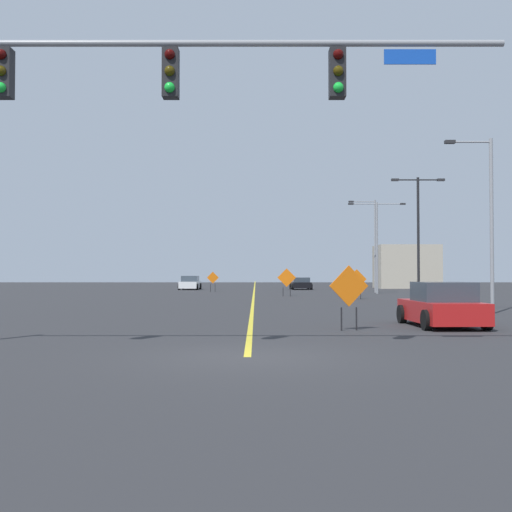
# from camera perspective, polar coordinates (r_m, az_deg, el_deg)

# --- Properties ---
(ground) EXTENTS (204.08, 204.08, 0.00)m
(ground) POSITION_cam_1_polar(r_m,az_deg,el_deg) (13.22, -1.05, -9.22)
(ground) COLOR #2D2D30
(road_centre_stripe) EXTENTS (0.16, 113.38, 0.01)m
(road_centre_stripe) POSITION_cam_1_polar(r_m,az_deg,el_deg) (69.81, -0.41, -2.99)
(road_centre_stripe) COLOR yellow
(road_centre_stripe) RESTS_ON ground
(traffic_signal_assembly) EXTENTS (14.22, 0.44, 6.96)m
(traffic_signal_assembly) POSITION_cam_1_polar(r_m,az_deg,el_deg) (14.10, -15.98, 13.77)
(traffic_signal_assembly) COLOR gray
(traffic_signal_assembly) RESTS_ON ground
(street_lamp_near_right) EXTENTS (2.08, 0.24, 7.58)m
(street_lamp_near_right) POSITION_cam_1_polar(r_m,az_deg,el_deg) (28.78, 20.14, 3.45)
(street_lamp_near_right) COLOR gray
(street_lamp_near_right) RESTS_ON ground
(street_lamp_far_right) EXTENTS (4.81, 0.24, 7.72)m
(street_lamp_far_right) POSITION_cam_1_polar(r_m,az_deg,el_deg) (53.43, 10.73, 1.63)
(street_lamp_far_right) COLOR gray
(street_lamp_far_right) RESTS_ON ground
(street_lamp_mid_right) EXTENTS (2.43, 0.24, 8.24)m
(street_lamp_mid_right) POSITION_cam_1_polar(r_m,az_deg,el_deg) (56.39, 10.37, 1.36)
(street_lamp_mid_right) COLOR gray
(street_lamp_mid_right) RESTS_ON ground
(street_lamp_near_left) EXTENTS (3.24, 0.24, 7.58)m
(street_lamp_near_left) POSITION_cam_1_polar(r_m,az_deg,el_deg) (39.20, 14.34, 2.51)
(street_lamp_near_left) COLOR black
(street_lamp_near_left) RESTS_ON ground
(construction_sign_median_near) EXTENTS (1.33, 0.15, 2.00)m
(construction_sign_median_near) POSITION_cam_1_polar(r_m,az_deg,el_deg) (42.02, 8.92, -2.22)
(construction_sign_median_near) COLOR orange
(construction_sign_median_near) RESTS_ON ground
(construction_sign_left_shoulder) EXTENTS (1.23, 0.34, 1.99)m
(construction_sign_left_shoulder) POSITION_cam_1_polar(r_m,az_deg,el_deg) (19.33, 8.21, -3.02)
(construction_sign_left_shoulder) COLOR orange
(construction_sign_left_shoulder) RESTS_ON ground
(construction_sign_median_far) EXTENTS (1.11, 0.13, 1.86)m
(construction_sign_median_far) POSITION_cam_1_polar(r_m,az_deg,el_deg) (58.08, -4.22, -2.11)
(construction_sign_median_far) COLOR orange
(construction_sign_median_far) RESTS_ON ground
(construction_sign_right_lane) EXTENTS (1.39, 0.13, 2.10)m
(construction_sign_right_lane) POSITION_cam_1_polar(r_m,az_deg,el_deg) (46.81, 2.56, -2.09)
(construction_sign_right_lane) COLOR orange
(construction_sign_right_lane) RESTS_ON ground
(car_red_approaching) EXTENTS (2.21, 4.07, 1.47)m
(car_red_approaching) POSITION_cam_1_polar(r_m,az_deg,el_deg) (21.42, 16.36, -4.43)
(car_red_approaching) COLOR red
(car_red_approaching) RESTS_ON ground
(car_black_passing) EXTENTS (2.23, 3.99, 1.27)m
(car_black_passing) POSITION_cam_1_polar(r_m,az_deg,el_deg) (66.10, 3.85, -2.54)
(car_black_passing) COLOR black
(car_black_passing) RESTS_ON ground
(car_white_mid) EXTENTS (2.11, 4.49, 1.44)m
(car_white_mid) POSITION_cam_1_polar(r_m,az_deg,el_deg) (66.08, -6.30, -2.48)
(car_white_mid) COLOR white
(car_white_mid) RESTS_ON ground
(roadside_building_east) EXTENTS (6.81, 5.19, 4.91)m
(roadside_building_east) POSITION_cam_1_polar(r_m,az_deg,el_deg) (73.25, 13.31, -0.96)
(roadside_building_east) COLOR #B2A893
(roadside_building_east) RESTS_ON ground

